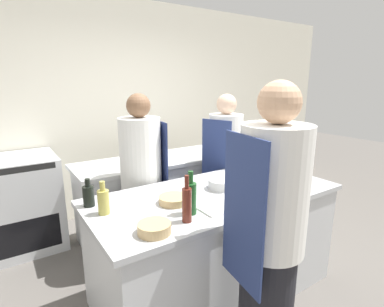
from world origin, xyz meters
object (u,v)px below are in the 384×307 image
chef_at_prep_near (270,238)px  bottle_sauce (288,175)px  bowl_prep_small (174,200)px  bowl_mixing_large (221,184)px  chef_at_pass_far (225,170)px  bottle_water (191,197)px  chef_at_stove (142,184)px  bottle_vinegar (292,176)px  bottle_cooking_oil (187,204)px  cup (250,182)px  bowl_wooden_salad (154,228)px  bottle_olive_oil (103,201)px  bowl_ceramic_blue (258,165)px  oven_range (22,203)px  bottle_wine (89,195)px

chef_at_prep_near → bottle_sauce: size_ratio=5.80×
bowl_prep_small → bowl_mixing_large: bearing=5.4°
chef_at_pass_far → bottle_water: size_ratio=5.49×
chef_at_stove → bottle_vinegar: 1.35m
bottle_cooking_oil → cup: 0.82m
chef_at_prep_near → bowl_prep_small: chef_at_prep_near is taller
bottle_water → cup: bottle_water is taller
chef_at_pass_far → bottle_cooking_oil: chef_at_pass_far is taller
bottle_water → bowl_wooden_salad: bearing=-162.3°
bottle_olive_oil → bowl_ceramic_blue: 1.67m
oven_range → chef_at_stove: 1.43m
chef_at_stove → bottle_sauce: chef_at_stove is taller
bottle_water → cup: size_ratio=3.03×
chef_at_pass_far → cup: bearing=136.6°
bottle_sauce → bowl_mixing_large: (-0.44, 0.32, -0.08)m
bottle_vinegar → bottle_wine: size_ratio=1.00×
bowl_wooden_salad → bottle_vinegar: bearing=3.7°
bottle_sauce → bowl_ceramic_blue: bearing=65.6°
bottle_sauce → bowl_ceramic_blue: (0.26, 0.58, -0.09)m
bowl_prep_small → bowl_wooden_salad: 0.45m
bottle_olive_oil → bottle_cooking_oil: bearing=-45.3°
bowl_wooden_salad → bottle_water: bearing=17.7°
bottle_sauce → bowl_wooden_salad: bearing=-178.0°
bottle_sauce → bowl_wooden_salad: 1.24m
bottle_cooking_oil → cup: bottle_cooking_oil is taller
bowl_ceramic_blue → bowl_wooden_salad: 1.62m
chef_at_prep_near → bowl_mixing_large: size_ratio=8.20×
bottle_sauce → bowl_mixing_large: bearing=144.0°
bowl_ceramic_blue → cup: cup is taller
bowl_prep_small → bowl_ceramic_blue: size_ratio=1.08×
bottle_cooking_oil → oven_range: bearing=112.0°
chef_at_stove → chef_at_pass_far: (0.96, -0.05, -0.01)m
bottle_water → bowl_prep_small: bottle_water is taller
chef_at_prep_near → bowl_ceramic_blue: chef_at_prep_near is taller
chef_at_prep_near → chef_at_stove: size_ratio=1.07×
bottle_olive_oil → bottle_water: (0.49, -0.32, 0.03)m
bowl_mixing_large → bottle_vinegar: bearing=-26.4°
oven_range → bowl_mixing_large: (1.37, -1.67, 0.44)m
bowl_prep_small → bottle_cooking_oil: bearing=-105.0°
bottle_sauce → bottle_vinegar: bearing=21.4°
bottle_olive_oil → bowl_wooden_salad: 0.46m
bottle_olive_oil → bowl_mixing_large: (0.96, -0.07, -0.05)m
bottle_wine → bottle_water: 0.74m
chef_at_pass_far → bottle_sauce: bearing=154.2°
bowl_prep_small → chef_at_stove: bearing=85.1°
chef_at_stove → bowl_mixing_large: (0.42, -0.65, 0.11)m
bottle_olive_oil → bowl_wooden_salad: bottle_olive_oil is taller
bowl_prep_small → bowl_ceramic_blue: bearing=14.6°
bottle_olive_oil → bottle_sauce: (1.40, -0.38, 0.03)m
bottle_wine → bottle_cooking_oil: 0.75m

